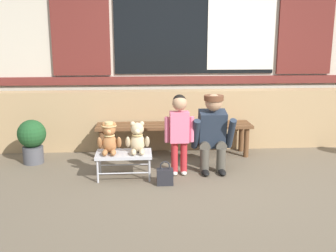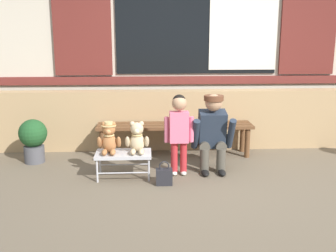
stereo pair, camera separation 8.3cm
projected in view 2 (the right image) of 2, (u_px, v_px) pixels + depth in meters
name	position (u px, v px, depth m)	size (l,w,h in m)	color
ground_plane	(215.00, 182.00, 4.51)	(60.00, 60.00, 0.00)	brown
brick_low_wall	(199.00, 119.00, 5.80)	(6.62, 0.25, 0.85)	tan
shop_facade	(196.00, 34.00, 6.04)	(6.75, 0.26, 3.22)	beige
wooden_bench_long	(175.00, 129.00, 5.44)	(2.10, 0.40, 0.44)	brown
small_display_bench	(124.00, 155.00, 4.62)	(0.64, 0.36, 0.30)	#BCBCC1
teddy_bear_with_hat	(109.00, 138.00, 4.56)	(0.28, 0.27, 0.36)	#A86B3D
teddy_bear_plain	(137.00, 139.00, 4.58)	(0.28, 0.26, 0.36)	#CCB289
child_standing	(179.00, 126.00, 4.64)	(0.35, 0.18, 0.96)	#B7282D
adult_crouching	(213.00, 132.00, 4.80)	(0.50, 0.49, 0.95)	#4C473D
handbag_on_ground	(164.00, 176.00, 4.43)	(0.18, 0.11, 0.27)	#232328
potted_plant	(33.00, 138.00, 5.15)	(0.36, 0.36, 0.57)	#4C4C51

